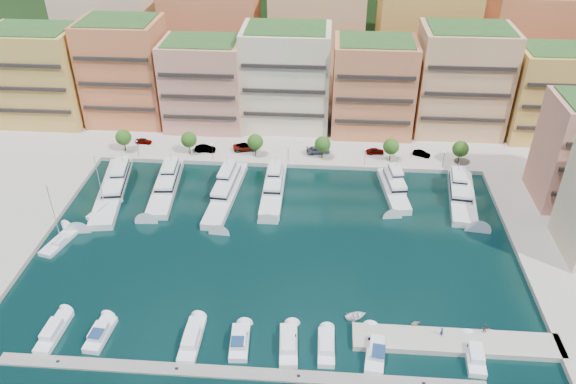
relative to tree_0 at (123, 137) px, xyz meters
name	(u,v)px	position (x,y,z in m)	size (l,w,h in m)	color
ground	(276,247)	(40.00, -33.50, -4.74)	(400.00, 400.00, 0.00)	black
north_quay	(296,111)	(40.00, 28.50, -4.74)	(220.00, 64.00, 2.00)	#9E998E
hillside	(304,54)	(40.00, 76.50, -4.74)	(240.00, 40.00, 58.00)	#173315
south_pontoon	(237,374)	(37.00, -63.50, -4.74)	(72.00, 2.20, 0.35)	gray
finger_pier	(456,344)	(70.00, -55.50, -4.74)	(32.00, 5.00, 2.00)	#9E998E
apartment_0	(41,75)	(-26.00, 16.49, 8.57)	(22.00, 16.50, 24.80)	#DEA051
apartment_1	(125,71)	(-4.00, 18.49, 9.57)	(20.00, 16.50, 26.80)	#D66C47
apartment_2	(204,84)	(17.00, 16.49, 7.57)	(20.00, 15.50, 22.80)	tan
apartment_3	(286,77)	(38.00, 18.49, 9.07)	(22.00, 16.50, 25.80)	#F6DEBE
apartment_4	(373,87)	(60.00, 16.49, 8.07)	(20.00, 15.50, 23.80)	#C5724A
apartment_5	(461,80)	(82.00, 18.49, 9.57)	(22.00, 16.50, 26.80)	tan
apartment_6	(552,94)	(104.00, 16.49, 7.57)	(20.00, 15.50, 22.80)	#DEA051
backblock_0	(111,38)	(-15.00, 40.50, 11.26)	(26.00, 18.00, 30.00)	#F6DEBE
backblock_1	(213,40)	(15.00, 40.50, 11.26)	(26.00, 18.00, 30.00)	#C5724A
backblock_2	(317,42)	(45.00, 40.50, 11.26)	(26.00, 18.00, 30.00)	tan
backblock_3	(423,45)	(75.00, 40.50, 11.26)	(26.00, 18.00, 30.00)	#DEA051
backblock_4	(531,47)	(105.00, 40.50, 11.26)	(26.00, 18.00, 30.00)	#D66C47
tree_0	(123,137)	(0.00, 0.00, 0.00)	(3.80, 3.80, 5.65)	#473323
tree_1	(189,140)	(16.00, 0.00, 0.00)	(3.80, 3.80, 5.65)	#473323
tree_2	(255,142)	(32.00, 0.00, 0.00)	(3.80, 3.80, 5.65)	#473323
tree_3	(323,144)	(48.00, 0.00, 0.00)	(3.80, 3.80, 5.65)	#473323
tree_4	(391,147)	(64.00, 0.00, 0.00)	(3.80, 3.80, 5.65)	#473323
tree_5	(461,149)	(80.00, 0.00, 0.00)	(3.80, 3.80, 5.65)	#473323
lamppost_0	(137,146)	(4.00, -2.30, -0.92)	(0.30, 0.30, 4.20)	black
lamppost_1	(212,148)	(22.00, -2.30, -0.92)	(0.30, 0.30, 4.20)	black
lamppost_2	(288,151)	(40.00, -2.30, -0.92)	(0.30, 0.30, 4.20)	black
lamppost_3	(365,154)	(58.00, -2.30, -0.92)	(0.30, 0.30, 4.20)	black
lamppost_4	(444,157)	(76.00, -2.30, -0.92)	(0.30, 0.30, 4.20)	black
yacht_0	(113,187)	(2.60, -16.71, -3.53)	(9.07, 27.10, 7.30)	silver
yacht_1	(166,185)	(13.93, -14.81, -3.65)	(6.53, 22.70, 7.30)	silver
yacht_2	(227,190)	(27.55, -15.94, -3.53)	(6.26, 25.24, 7.30)	silver
yacht_3	(274,187)	(37.68, -13.94, -3.53)	(4.42, 20.62, 7.30)	silver
yacht_5	(394,187)	(63.90, -12.26, -3.53)	(6.25, 17.32, 7.30)	silver
yacht_6	(462,194)	(78.29, -13.87, -3.53)	(7.49, 20.91, 7.30)	silver
cruiser_0	(54,332)	(7.05, -58.10, -4.20)	(2.96, 8.99, 2.55)	white
cruiser_1	(100,335)	(14.51, -58.10, -4.17)	(3.28, 7.45, 2.66)	white
cruiser_3	(192,340)	(29.11, -58.10, -4.20)	(2.78, 9.19, 2.55)	white
cruiser_4	(240,343)	(36.58, -58.09, -4.17)	(3.26, 7.34, 2.66)	white
cruiser_5	(288,345)	(44.14, -58.09, -4.20)	(3.28, 8.46, 2.55)	white
cruiser_6	(326,347)	(49.93, -58.08, -4.20)	(2.66, 7.43, 2.55)	white
cruiser_7	(376,350)	(57.46, -58.12, -4.17)	(3.91, 9.31, 2.66)	white
cruiser_9	(475,356)	(72.22, -58.08, -4.20)	(3.09, 7.80, 2.55)	white
sailboat_2	(105,209)	(3.12, -23.91, -4.43)	(5.41, 9.12, 13.20)	silver
sailboat_1	(61,241)	(-1.62, -35.22, -4.43)	(5.10, 10.03, 13.20)	silver
tender_0	(356,316)	(54.67, -50.91, -4.37)	(2.57, 3.60, 0.75)	white
tender_1	(415,323)	(64.16, -51.87, -4.31)	(1.42, 1.65, 0.87)	#C2BD94
tender_3	(489,330)	(75.62, -52.46, -4.38)	(1.20, 1.39, 0.73)	beige
car_0	(144,141)	(3.30, 4.19, -3.05)	(1.64, 4.07, 1.39)	gray
car_1	(205,149)	(19.49, 1.15, -2.92)	(1.74, 4.98, 1.64)	gray
car_2	(246,147)	(29.20, 2.77, -2.89)	(2.82, 6.12, 1.70)	gray
car_3	(318,150)	(46.95, 2.38, -2.90)	(2.35, 5.79, 1.68)	gray
car_4	(375,151)	(60.73, 3.19, -3.01)	(1.73, 4.29, 1.46)	gray
car_5	(421,154)	(71.76, 2.68, -3.06)	(1.45, 4.16, 1.37)	gray
person_0	(442,332)	(67.66, -54.78, -2.91)	(0.61, 0.40, 1.66)	#232846
person_1	(484,328)	(74.41, -53.50, -2.95)	(0.77, 0.60, 1.58)	#4A312C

